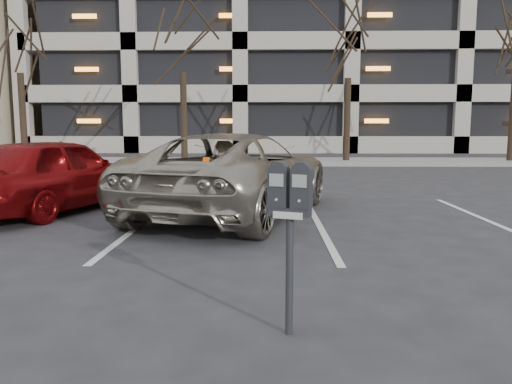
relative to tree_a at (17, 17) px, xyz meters
The scene contains 10 objects.
ground 19.85m from the tree_a, 57.99° to the right, with size 140.00×140.00×0.00m, color #28282B.
sidewalk 11.72m from the tree_a, ahead, with size 80.00×4.00×0.12m, color gray.
stall_lines 17.31m from the tree_a, 57.88° to the right, with size 16.90×5.20×0.00m.
parking_garage 28.49m from the tree_a, 39.04° to the left, with size 52.00×20.00×19.00m.
tree_a is the anchor object (origin of this frame).
tree_b 7.00m from the tree_a, ahead, with size 3.77×3.77×8.56m.
tree_c 14.01m from the tree_a, ahead, with size 3.51×3.51×7.98m.
parking_meter 21.64m from the tree_a, 59.22° to the right, with size 0.34×0.22×1.25m.
suv_silver 17.21m from the tree_a, 52.09° to the right, with size 3.84×5.61×1.43m.
car_red 15.36m from the tree_a, 61.99° to the right, with size 1.62×4.02×1.37m, color maroon.
Camera 1 is at (0.58, -5.59, 1.52)m, focal length 35.00 mm.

